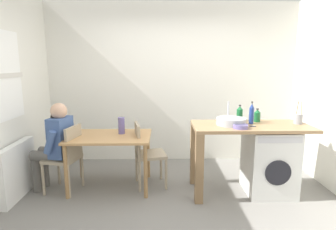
{
  "coord_description": "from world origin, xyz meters",
  "views": [
    {
      "loc": [
        -0.16,
        -3.13,
        1.71
      ],
      "look_at": [
        -0.09,
        0.45,
        1.04
      ],
      "focal_mm": 30.03,
      "sensor_mm": 36.0,
      "label": 1
    }
  ],
  "objects_px": {
    "washing_machine": "(269,161)",
    "bottle_squat_brown": "(251,114)",
    "bottle_tall_green": "(240,113)",
    "bottle_clear_small": "(257,116)",
    "utensil_crock": "(298,119)",
    "mixing_bowl": "(241,126)",
    "dining_table": "(110,142)",
    "seated_person": "(55,142)",
    "chair_person_seat": "(67,155)",
    "vase": "(122,125)",
    "chair_opposite": "(145,151)"
  },
  "relations": [
    {
      "from": "washing_machine",
      "to": "bottle_squat_brown",
      "type": "height_order",
      "value": "bottle_squat_brown"
    },
    {
      "from": "bottle_tall_green",
      "to": "bottle_clear_small",
      "type": "relative_size",
      "value": 1.2
    },
    {
      "from": "utensil_crock",
      "to": "bottle_tall_green",
      "type": "bearing_deg",
      "value": 162.48
    },
    {
      "from": "mixing_bowl",
      "to": "dining_table",
      "type": "bearing_deg",
      "value": 167.16
    },
    {
      "from": "seated_person",
      "to": "bottle_tall_green",
      "type": "height_order",
      "value": "seated_person"
    },
    {
      "from": "bottle_squat_brown",
      "to": "chair_person_seat",
      "type": "bearing_deg",
      "value": -179.96
    },
    {
      "from": "washing_machine",
      "to": "bottle_squat_brown",
      "type": "bearing_deg",
      "value": 164.33
    },
    {
      "from": "dining_table",
      "to": "vase",
      "type": "xyz_separation_m",
      "value": [
        0.15,
        0.1,
        0.21
      ]
    },
    {
      "from": "washing_machine",
      "to": "vase",
      "type": "xyz_separation_m",
      "value": [
        -1.97,
        0.28,
        0.42
      ]
    },
    {
      "from": "chair_person_seat",
      "to": "bottle_squat_brown",
      "type": "distance_m",
      "value": 2.48
    },
    {
      "from": "dining_table",
      "to": "utensil_crock",
      "type": "relative_size",
      "value": 3.67
    },
    {
      "from": "chair_opposite",
      "to": "bottle_squat_brown",
      "type": "distance_m",
      "value": 1.51
    },
    {
      "from": "washing_machine",
      "to": "mixing_bowl",
      "type": "relative_size",
      "value": 4.77
    },
    {
      "from": "washing_machine",
      "to": "mixing_bowl",
      "type": "distance_m",
      "value": 0.72
    },
    {
      "from": "bottle_tall_green",
      "to": "chair_person_seat",
      "type": "bearing_deg",
      "value": -174.85
    },
    {
      "from": "seated_person",
      "to": "mixing_bowl",
      "type": "height_order",
      "value": "seated_person"
    },
    {
      "from": "chair_opposite",
      "to": "bottle_tall_green",
      "type": "xyz_separation_m",
      "value": [
        1.3,
        0.06,
        0.51
      ]
    },
    {
      "from": "bottle_tall_green",
      "to": "bottle_squat_brown",
      "type": "relative_size",
      "value": 0.74
    },
    {
      "from": "chair_person_seat",
      "to": "utensil_crock",
      "type": "relative_size",
      "value": 3.0
    },
    {
      "from": "dining_table",
      "to": "bottle_tall_green",
      "type": "bearing_deg",
      "value": 3.05
    },
    {
      "from": "chair_person_seat",
      "to": "bottle_squat_brown",
      "type": "xyz_separation_m",
      "value": [
        2.42,
        0.0,
        0.54
      ]
    },
    {
      "from": "utensil_crock",
      "to": "seated_person",
      "type": "bearing_deg",
      "value": 179.16
    },
    {
      "from": "chair_person_seat",
      "to": "bottle_squat_brown",
      "type": "height_order",
      "value": "bottle_squat_brown"
    },
    {
      "from": "bottle_tall_green",
      "to": "mixing_bowl",
      "type": "xyz_separation_m",
      "value": [
        -0.11,
        -0.47,
        -0.07
      ]
    },
    {
      "from": "chair_person_seat",
      "to": "bottle_squat_brown",
      "type": "bearing_deg",
      "value": -78.37
    },
    {
      "from": "bottle_tall_green",
      "to": "vase",
      "type": "relative_size",
      "value": 0.95
    },
    {
      "from": "washing_machine",
      "to": "bottle_clear_small",
      "type": "bearing_deg",
      "value": 125.39
    },
    {
      "from": "utensil_crock",
      "to": "vase",
      "type": "distance_m",
      "value": 2.36
    },
    {
      "from": "chair_person_seat",
      "to": "bottle_clear_small",
      "type": "xyz_separation_m",
      "value": [
        2.54,
        0.12,
        0.49
      ]
    },
    {
      "from": "chair_person_seat",
      "to": "vase",
      "type": "relative_size",
      "value": 3.92
    },
    {
      "from": "dining_table",
      "to": "bottle_clear_small",
      "type": "xyz_separation_m",
      "value": [
        1.99,
        0.0,
        0.36
      ]
    },
    {
      "from": "bottle_squat_brown",
      "to": "vase",
      "type": "relative_size",
      "value": 1.28
    },
    {
      "from": "mixing_bowl",
      "to": "vase",
      "type": "bearing_deg",
      "value": 162.43
    },
    {
      "from": "chair_opposite",
      "to": "bottle_tall_green",
      "type": "height_order",
      "value": "bottle_tall_green"
    },
    {
      "from": "bottle_clear_small",
      "to": "utensil_crock",
      "type": "height_order",
      "value": "utensil_crock"
    },
    {
      "from": "dining_table",
      "to": "washing_machine",
      "type": "distance_m",
      "value": 2.14
    },
    {
      "from": "utensil_crock",
      "to": "vase",
      "type": "xyz_separation_m",
      "value": [
        -2.34,
        0.23,
        -0.13
      ]
    },
    {
      "from": "chair_opposite",
      "to": "chair_person_seat",
      "type": "bearing_deg",
      "value": -93.13
    },
    {
      "from": "dining_table",
      "to": "seated_person",
      "type": "xyz_separation_m",
      "value": [
        -0.7,
        -0.08,
        0.03
      ]
    },
    {
      "from": "washing_machine",
      "to": "bottle_squat_brown",
      "type": "distance_m",
      "value": 0.67
    },
    {
      "from": "washing_machine",
      "to": "utensil_crock",
      "type": "height_order",
      "value": "utensil_crock"
    },
    {
      "from": "mixing_bowl",
      "to": "utensil_crock",
      "type": "height_order",
      "value": "utensil_crock"
    },
    {
      "from": "dining_table",
      "to": "mixing_bowl",
      "type": "height_order",
      "value": "mixing_bowl"
    },
    {
      "from": "bottle_clear_small",
      "to": "vase",
      "type": "height_order",
      "value": "bottle_clear_small"
    },
    {
      "from": "dining_table",
      "to": "chair_person_seat",
      "type": "xyz_separation_m",
      "value": [
        -0.55,
        -0.11,
        -0.14
      ]
    },
    {
      "from": "bottle_tall_green",
      "to": "bottle_squat_brown",
      "type": "xyz_separation_m",
      "value": [
        0.1,
        -0.21,
        0.03
      ]
    },
    {
      "from": "dining_table",
      "to": "utensil_crock",
      "type": "height_order",
      "value": "utensil_crock"
    },
    {
      "from": "chair_opposite",
      "to": "seated_person",
      "type": "relative_size",
      "value": 0.75
    },
    {
      "from": "seated_person",
      "to": "vase",
      "type": "bearing_deg",
      "value": -66.35
    },
    {
      "from": "dining_table",
      "to": "chair_person_seat",
      "type": "distance_m",
      "value": 0.58
    }
  ]
}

